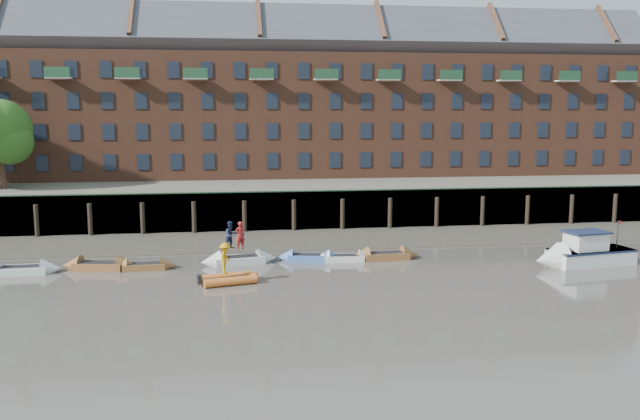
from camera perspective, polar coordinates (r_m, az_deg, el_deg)
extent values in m
plane|color=#59544C|center=(33.95, -1.97, -8.45)|extent=(220.00, 220.00, 0.00)
cube|color=#3D382F|center=(51.38, -4.01, -2.61)|extent=(110.00, 8.00, 0.50)
cube|color=#4C4336|center=(48.06, -3.74, -3.38)|extent=(110.00, 1.60, 0.10)
cube|color=#2D2A26|center=(55.43, -4.33, -0.11)|extent=(110.00, 0.80, 3.20)
cylinder|color=black|center=(56.69, -22.76, -0.87)|extent=(0.36, 0.36, 2.60)
cylinder|color=black|center=(55.79, -18.79, -0.80)|extent=(0.36, 0.36, 2.60)
cylinder|color=black|center=(55.15, -14.71, -0.73)|extent=(0.36, 0.36, 2.60)
cylinder|color=black|center=(54.81, -10.56, -0.65)|extent=(0.36, 0.36, 2.60)
cylinder|color=black|center=(54.75, -6.38, -0.56)|extent=(0.36, 0.36, 2.60)
cylinder|color=black|center=(54.99, -2.21, -0.48)|extent=(0.36, 0.36, 2.60)
cylinder|color=black|center=(55.52, 1.90, -0.39)|extent=(0.36, 0.36, 2.60)
cylinder|color=black|center=(56.32, 5.92, -0.30)|extent=(0.36, 0.36, 2.60)
cylinder|color=black|center=(57.40, 9.80, -0.21)|extent=(0.36, 0.36, 2.60)
cylinder|color=black|center=(58.72, 13.53, -0.13)|extent=(0.36, 0.36, 2.60)
cylinder|color=black|center=(60.29, 17.07, -0.05)|extent=(0.36, 0.36, 2.60)
cylinder|color=black|center=(62.07, 20.43, 0.03)|extent=(0.36, 0.36, 2.60)
cylinder|color=black|center=(64.05, 23.58, 0.10)|extent=(0.36, 0.36, 2.60)
cube|color=#264C2D|center=(54.91, -4.33, 1.55)|extent=(110.00, 0.06, 0.10)
cube|color=#5E594D|center=(68.89, -5.02, 1.58)|extent=(110.00, 28.00, 3.20)
cube|color=brown|center=(69.39, -5.15, 7.92)|extent=(80.00, 10.00, 12.00)
cube|color=#42444C|center=(69.68, -5.23, 13.85)|extent=(80.60, 15.56, 15.56)
cube|color=black|center=(67.43, -24.84, 3.58)|extent=(1.10, 0.12, 1.50)
cube|color=black|center=(66.61, -22.37, 3.67)|extent=(1.10, 0.12, 1.50)
cube|color=black|center=(65.92, -19.84, 3.77)|extent=(1.10, 0.12, 1.50)
cube|color=black|center=(65.36, -17.27, 3.85)|extent=(1.10, 0.12, 1.50)
cube|color=black|center=(64.94, -14.65, 3.93)|extent=(1.10, 0.12, 1.50)
cube|color=black|center=(64.65, -12.00, 4.00)|extent=(1.10, 0.12, 1.50)
cube|color=black|center=(64.50, -9.34, 4.06)|extent=(1.10, 0.12, 1.50)
cube|color=black|center=(64.49, -6.67, 4.12)|extent=(1.10, 0.12, 1.50)
cube|color=black|center=(64.61, -4.00, 4.16)|extent=(1.10, 0.12, 1.50)
cube|color=black|center=(64.88, -1.35, 4.20)|extent=(1.10, 0.12, 1.50)
cube|color=black|center=(65.28, 1.28, 4.23)|extent=(1.10, 0.12, 1.50)
cube|color=black|center=(65.82, 3.86, 4.25)|extent=(1.10, 0.12, 1.50)
cube|color=black|center=(66.49, 6.40, 4.26)|extent=(1.10, 0.12, 1.50)
cube|color=black|center=(67.29, 8.89, 4.26)|extent=(1.10, 0.12, 1.50)
cube|color=black|center=(68.21, 11.31, 4.25)|extent=(1.10, 0.12, 1.50)
cube|color=black|center=(69.24, 13.66, 4.24)|extent=(1.10, 0.12, 1.50)
cube|color=black|center=(70.39, 15.94, 4.22)|extent=(1.10, 0.12, 1.50)
cube|color=black|center=(71.65, 18.15, 4.19)|extent=(1.10, 0.12, 1.50)
cube|color=black|center=(73.01, 20.27, 4.16)|extent=(1.10, 0.12, 1.50)
cube|color=black|center=(74.46, 22.32, 4.13)|extent=(1.10, 0.12, 1.50)
cube|color=black|center=(76.01, 24.28, 4.09)|extent=(1.10, 0.12, 1.50)
cube|color=black|center=(67.28, -24.99, 5.95)|extent=(1.10, 0.12, 1.50)
cube|color=black|center=(66.46, -22.51, 6.08)|extent=(1.10, 0.12, 1.50)
cube|color=black|center=(65.77, -19.97, 6.20)|extent=(1.10, 0.12, 1.50)
cube|color=black|center=(65.21, -17.38, 6.30)|extent=(1.10, 0.12, 1.50)
cube|color=black|center=(64.79, -14.74, 6.40)|extent=(1.10, 0.12, 1.50)
cube|color=black|center=(64.50, -12.08, 6.48)|extent=(1.10, 0.12, 1.50)
cube|color=black|center=(64.34, -9.40, 6.55)|extent=(1.10, 0.12, 1.50)
cube|color=black|center=(64.33, -6.71, 6.61)|extent=(1.10, 0.12, 1.50)
cube|color=black|center=(64.46, -4.03, 6.65)|extent=(1.10, 0.12, 1.50)
cube|color=black|center=(64.73, -1.36, 6.67)|extent=(1.10, 0.12, 1.50)
cube|color=black|center=(65.13, 1.28, 6.69)|extent=(1.10, 0.12, 1.50)
cube|color=black|center=(65.67, 3.89, 6.68)|extent=(1.10, 0.12, 1.50)
cube|color=black|center=(66.34, 6.44, 6.67)|extent=(1.10, 0.12, 1.50)
cube|color=black|center=(67.14, 8.94, 6.64)|extent=(1.10, 0.12, 1.50)
cube|color=black|center=(68.06, 11.38, 6.60)|extent=(1.10, 0.12, 1.50)
cube|color=black|center=(69.10, 13.75, 6.55)|extent=(1.10, 0.12, 1.50)
cube|color=black|center=(70.25, 16.04, 6.49)|extent=(1.10, 0.12, 1.50)
cube|color=black|center=(71.51, 18.25, 6.43)|extent=(1.10, 0.12, 1.50)
cube|color=black|center=(72.87, 20.39, 6.36)|extent=(1.10, 0.12, 1.50)
cube|color=black|center=(74.33, 22.44, 6.28)|extent=(1.10, 0.12, 1.50)
cube|color=black|center=(75.88, 24.41, 6.19)|extent=(1.10, 0.12, 1.50)
cube|color=black|center=(67.25, -25.14, 8.33)|extent=(1.10, 0.12, 1.50)
cube|color=black|center=(66.43, -22.65, 8.49)|extent=(1.10, 0.12, 1.50)
cube|color=black|center=(65.74, -20.09, 8.63)|extent=(1.10, 0.12, 1.50)
cube|color=black|center=(65.18, -17.49, 8.76)|extent=(1.10, 0.12, 1.50)
cube|color=black|center=(64.75, -14.84, 8.87)|extent=(1.10, 0.12, 1.50)
cube|color=black|center=(64.46, -12.16, 8.97)|extent=(1.10, 0.12, 1.50)
cube|color=black|center=(64.31, -9.46, 9.04)|extent=(1.10, 0.12, 1.50)
cube|color=black|center=(64.30, -6.75, 9.10)|extent=(1.10, 0.12, 1.50)
cube|color=black|center=(64.43, -4.05, 9.14)|extent=(1.10, 0.12, 1.50)
cube|color=black|center=(64.70, -1.37, 9.15)|extent=(1.10, 0.12, 1.50)
cube|color=black|center=(65.10, 1.29, 9.15)|extent=(1.10, 0.12, 1.50)
cube|color=black|center=(65.64, 3.91, 9.13)|extent=(1.10, 0.12, 1.50)
cube|color=black|center=(66.31, 6.48, 9.09)|extent=(1.10, 0.12, 1.50)
cube|color=black|center=(67.11, 9.00, 9.03)|extent=(1.10, 0.12, 1.50)
cube|color=black|center=(68.03, 11.45, 8.96)|extent=(1.10, 0.12, 1.50)
cube|color=black|center=(69.07, 13.83, 8.87)|extent=(1.10, 0.12, 1.50)
cube|color=black|center=(70.22, 16.13, 8.78)|extent=(1.10, 0.12, 1.50)
cube|color=black|center=(71.48, 18.36, 8.67)|extent=(1.10, 0.12, 1.50)
cube|color=black|center=(72.84, 20.50, 8.55)|extent=(1.10, 0.12, 1.50)
cube|color=black|center=(74.30, 22.56, 8.43)|extent=(1.10, 0.12, 1.50)
cube|color=black|center=(75.85, 24.54, 8.31)|extent=(1.10, 0.12, 1.50)
cube|color=black|center=(67.34, -25.30, 10.71)|extent=(1.10, 0.12, 1.50)
cube|color=black|center=(66.52, -22.79, 10.90)|extent=(1.10, 0.12, 1.50)
cube|color=black|center=(65.83, -20.22, 11.07)|extent=(1.10, 0.12, 1.50)
cube|color=black|center=(65.27, -17.60, 11.22)|extent=(1.10, 0.12, 1.50)
cube|color=black|center=(64.84, -14.93, 11.35)|extent=(1.10, 0.12, 1.50)
cube|color=black|center=(64.55, -12.24, 11.45)|extent=(1.10, 0.12, 1.50)
cube|color=black|center=(64.40, -9.52, 11.53)|extent=(1.10, 0.12, 1.50)
cube|color=black|center=(64.39, -6.80, 11.59)|extent=(1.10, 0.12, 1.50)
cube|color=black|center=(64.52, -4.08, 11.62)|extent=(1.10, 0.12, 1.50)
cube|color=black|center=(64.79, -1.37, 11.63)|extent=(1.10, 0.12, 1.50)
cube|color=black|center=(65.19, 1.30, 11.61)|extent=(1.10, 0.12, 1.50)
cube|color=black|center=(65.73, 3.94, 11.57)|extent=(1.10, 0.12, 1.50)
cube|color=black|center=(66.40, 6.53, 11.50)|extent=(1.10, 0.12, 1.50)
cube|color=black|center=(67.20, 9.06, 11.42)|extent=(1.10, 0.12, 1.50)
cube|color=black|center=(68.12, 11.52, 11.31)|extent=(1.10, 0.12, 1.50)
cube|color=black|center=(69.15, 13.91, 11.19)|extent=(1.10, 0.12, 1.50)
cube|color=black|center=(70.31, 16.23, 11.06)|extent=(1.10, 0.12, 1.50)
cube|color=black|center=(71.56, 18.46, 10.91)|extent=(1.10, 0.12, 1.50)
cube|color=black|center=(72.92, 20.62, 10.75)|extent=(1.10, 0.12, 1.50)
cube|color=black|center=(74.38, 22.69, 10.59)|extent=(1.10, 0.12, 1.50)
cube|color=black|center=(75.93, 24.67, 10.41)|extent=(1.10, 0.12, 1.50)
cylinder|color=#3A281C|center=(62.85, -25.16, 3.43)|extent=(0.44, 0.44, 4.00)
sphere|color=#2D5B1A|center=(62.70, -25.33, 6.13)|extent=(5.12, 5.12, 5.12)
cube|color=silver|center=(44.92, -23.84, -4.65)|extent=(3.05, 1.52, 0.46)
cone|color=silver|center=(44.57, -21.66, -4.63)|extent=(1.24, 1.41, 1.34)
cube|color=black|center=(44.87, -23.86, -4.39)|extent=(2.54, 1.16, 0.06)
cube|color=brown|center=(44.33, -18.07, -4.50)|extent=(3.26, 1.93, 0.48)
cone|color=brown|center=(43.72, -15.88, -4.58)|extent=(1.43, 1.58, 1.38)
cone|color=brown|center=(45.00, -20.19, -4.41)|extent=(1.43, 1.58, 1.38)
cube|color=black|center=(44.28, -18.08, -4.22)|extent=(2.69, 1.49, 0.06)
cube|color=brown|center=(43.61, -14.58, -4.61)|extent=(2.63, 1.29, 0.40)
cone|color=brown|center=(43.53, -12.61, -4.57)|extent=(1.06, 1.21, 1.16)
cone|color=brown|center=(43.74, -16.55, -4.66)|extent=(1.06, 1.21, 1.16)
cube|color=black|center=(43.57, -14.59, -4.38)|extent=(2.19, 0.98, 0.06)
cube|color=silver|center=(44.03, -6.84, -4.21)|extent=(3.36, 1.96, 0.49)
cone|color=silver|center=(44.41, -4.50, -4.06)|extent=(1.46, 1.62, 1.43)
cone|color=silver|center=(43.72, -9.22, -4.35)|extent=(1.46, 1.62, 1.43)
cube|color=black|center=(43.98, -6.84, -3.92)|extent=(2.78, 1.52, 0.06)
cube|color=#4369B0|center=(44.62, -0.94, -4.02)|extent=(2.88, 1.70, 0.42)
cone|color=#4369B0|center=(44.54, 1.08, -4.05)|extent=(1.26, 1.39, 1.22)
cone|color=#4369B0|center=(44.75, -2.96, -4.00)|extent=(1.26, 1.39, 1.22)
cube|color=black|center=(44.58, -0.94, -3.79)|extent=(2.38, 1.32, 0.06)
cube|color=silver|center=(44.55, 2.05, -4.06)|extent=(2.62, 1.29, 0.40)
cone|color=silver|center=(44.74, 3.96, -4.02)|extent=(1.06, 1.21, 1.16)
cone|color=silver|center=(44.40, 0.13, -4.10)|extent=(1.06, 1.21, 1.16)
cube|color=black|center=(44.51, 2.05, -3.84)|extent=(2.18, 0.98, 0.06)
cube|color=brown|center=(45.21, 5.51, -3.86)|extent=(3.10, 1.56, 0.47)
cone|color=brown|center=(45.75, 7.62, -3.75)|extent=(1.26, 1.44, 1.36)
cone|color=brown|center=(44.73, 3.36, -3.97)|extent=(1.26, 1.44, 1.36)
cube|color=black|center=(45.17, 5.52, -3.60)|extent=(2.58, 1.19, 0.06)
cylinder|color=orange|center=(39.77, -7.91, -5.61)|extent=(3.05, 1.24, 0.50)
cylinder|color=orange|center=(38.78, -7.52, -5.97)|extent=(3.05, 1.24, 0.50)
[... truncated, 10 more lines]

